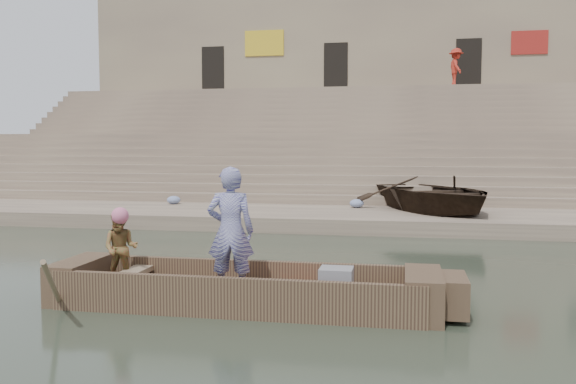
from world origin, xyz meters
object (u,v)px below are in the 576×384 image
(standing_man, at_px, (231,231))
(pedestrian, at_px, (456,68))
(beached_rowboat, at_px, (434,193))
(main_rowboat, at_px, (243,299))
(television, at_px, (335,282))
(rowing_man, at_px, (121,248))

(standing_man, xyz_separation_m, pedestrian, (4.83, 23.34, 5.02))
(beached_rowboat, relative_size, pedestrian, 2.65)
(main_rowboat, xyz_separation_m, pedestrian, (4.71, 23.14, 6.04))
(main_rowboat, relative_size, standing_man, 2.75)
(television, height_order, pedestrian, pedestrian)
(rowing_man, distance_m, pedestrian, 24.58)
(beached_rowboat, bearing_deg, rowing_man, -144.78)
(beached_rowboat, distance_m, pedestrian, 14.38)
(standing_man, bearing_deg, main_rowboat, -128.09)
(main_rowboat, height_order, television, television)
(rowing_man, distance_m, television, 3.30)
(rowing_man, height_order, television, rowing_man)
(main_rowboat, bearing_deg, rowing_man, 176.99)
(standing_man, bearing_deg, beached_rowboat, -115.67)
(beached_rowboat, bearing_deg, main_rowboat, -134.98)
(main_rowboat, relative_size, rowing_man, 4.51)
(television, bearing_deg, rowing_man, 178.22)
(beached_rowboat, bearing_deg, television, -127.62)
(pedestrian, bearing_deg, television, 161.13)
(main_rowboat, relative_size, pedestrian, 2.62)
(main_rowboat, xyz_separation_m, rowing_man, (-1.93, 0.10, 0.66))
(rowing_man, bearing_deg, pedestrian, 63.40)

